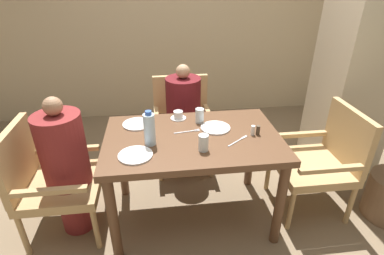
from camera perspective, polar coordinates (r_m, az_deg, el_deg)
name	(u,v)px	position (r m, az deg, el deg)	size (l,w,h in m)	color
ground_plane	(193,214)	(2.61, 0.12, -16.16)	(16.00, 16.00, 0.00)	#7A664C
wall_back	(171,8)	(3.96, -3.96, 21.82)	(8.00, 0.06, 2.80)	tan
pillar_stone	(367,30)	(3.14, 30.41, 15.79)	(0.58, 0.58, 2.70)	beige
dining_table	(193,148)	(2.21, 0.13, -4.02)	(1.27, 0.81, 0.75)	brown
chair_left_side	(49,178)	(2.43, -25.65, -8.62)	(0.55, 0.55, 0.88)	tan
diner_in_left_chair	(67,167)	(2.34, -22.72, -6.89)	(0.32, 0.32, 1.10)	maroon
chair_far_side	(182,120)	(3.01, -1.87, 1.50)	(0.55, 0.55, 0.88)	tan
diner_in_far_chair	(184,119)	(2.84, -1.61, 1.64)	(0.32, 0.32, 1.08)	#5B1419
chair_right_side	(323,158)	(2.63, 23.64, -5.26)	(0.55, 0.55, 0.88)	tan
plate_main_left	(215,128)	(2.26, 4.49, -0.05)	(0.22, 0.22, 0.01)	white
plate_main_right	(135,155)	(1.97, -10.72, -5.19)	(0.22, 0.22, 0.01)	white
plate_dessert_center	(137,124)	(2.35, -10.39, 0.66)	(0.22, 0.22, 0.01)	white
teacup_with_saucer	(178,116)	(2.40, -2.64, 2.29)	(0.12, 0.12, 0.06)	white
water_bottle	(149,129)	(2.03, -8.11, -0.29)	(0.08, 0.08, 0.25)	silver
glass_tall_near	(203,143)	(1.97, 2.20, -2.92)	(0.07, 0.07, 0.11)	silver
glass_tall_mid	(200,116)	(2.33, 1.47, 2.29)	(0.07, 0.07, 0.11)	silver
salt_shaker	(253,130)	(2.20, 11.51, -0.53)	(0.03, 0.03, 0.07)	white
pepper_shaker	(258,130)	(2.21, 12.47, -0.51)	(0.03, 0.03, 0.07)	#4C3D2D
fork_beside_plate	(190,131)	(2.21, -0.46, -0.73)	(0.20, 0.05, 0.00)	silver
knife_beside_plate	(239,140)	(2.12, 8.89, -2.44)	(0.17, 0.14, 0.00)	silver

